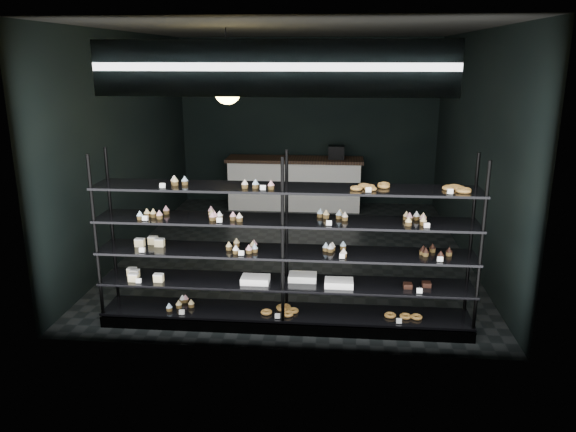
# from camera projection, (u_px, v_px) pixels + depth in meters

# --- Properties ---
(room) EXTENTS (5.01, 6.01, 3.20)m
(room) POSITION_uv_depth(u_px,v_px,m) (297.00, 146.00, 8.10)
(room) COLOR black
(room) RESTS_ON ground
(display_shelf) EXTENTS (4.00, 0.50, 1.91)m
(display_shelf) POSITION_uv_depth(u_px,v_px,m) (283.00, 271.00, 6.02)
(display_shelf) COLOR black
(display_shelf) RESTS_ON room
(signage) EXTENTS (3.30, 0.05, 0.50)m
(signage) POSITION_uv_depth(u_px,v_px,m) (273.00, 68.00, 4.98)
(signage) COLOR #0E0B39
(signage) RESTS_ON room
(pendant_lamp) EXTENTS (0.33, 0.33, 0.89)m
(pendant_lamp) POSITION_uv_depth(u_px,v_px,m) (227.00, 91.00, 6.80)
(pendant_lamp) COLOR black
(pendant_lamp) RESTS_ON room
(service_counter) EXTENTS (2.60, 0.65, 1.23)m
(service_counter) POSITION_uv_depth(u_px,v_px,m) (295.00, 183.00, 10.82)
(service_counter) COLOR silver
(service_counter) RESTS_ON room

